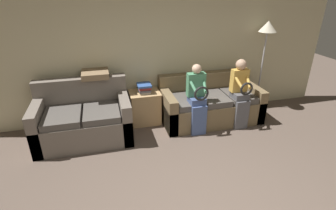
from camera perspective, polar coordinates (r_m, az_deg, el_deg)
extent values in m
cube|color=beige|center=(4.97, -3.06, 11.34)|extent=(7.20, 0.06, 2.55)
cube|color=brown|center=(5.15, 9.14, -0.96)|extent=(1.87, 0.91, 0.44)
cube|color=brown|center=(5.28, 7.95, 4.88)|extent=(1.87, 0.20, 0.42)
cube|color=brown|center=(4.85, -0.10, -0.96)|extent=(0.16, 0.91, 0.65)
cube|color=brown|center=(5.49, 17.44, 1.05)|extent=(0.16, 0.91, 0.65)
cube|color=#514C47|center=(4.78, 4.13, 0.80)|extent=(0.48, 0.67, 0.11)
cube|color=#514C47|center=(4.95, 9.80, 1.40)|extent=(0.48, 0.67, 0.11)
cube|color=#514C47|center=(5.18, 15.03, 1.95)|extent=(0.48, 0.67, 0.11)
cube|color=#70665B|center=(4.69, -17.67, -4.57)|extent=(1.54, 0.95, 0.45)
cube|color=#70665B|center=(4.82, -18.30, 2.67)|extent=(1.54, 0.20, 0.52)
cube|color=#70665B|center=(4.73, -26.21, -3.98)|extent=(0.16, 0.95, 0.72)
cube|color=#70665B|center=(4.62, -9.34, -2.25)|extent=(0.16, 0.95, 0.72)
cube|color=#514C47|center=(4.51, -22.02, -2.43)|extent=(0.57, 0.71, 0.11)
cube|color=#514C47|center=(4.45, -14.27, -1.63)|extent=(0.57, 0.71, 0.11)
cube|color=#475B8E|center=(4.61, 6.67, -3.32)|extent=(0.26, 0.10, 0.55)
cube|color=#475B8E|center=(4.58, 6.25, 1.11)|extent=(0.26, 0.28, 0.11)
cube|color=#4C8E66|center=(4.54, 6.10, 4.46)|extent=(0.31, 0.14, 0.41)
sphere|color=#DBB293|center=(4.45, 6.26, 7.81)|extent=(0.16, 0.16, 0.16)
torus|color=black|center=(4.33, 7.29, 2.47)|extent=(0.26, 0.04, 0.26)
cylinder|color=#4C8E66|center=(4.38, 5.45, 4.12)|extent=(0.11, 0.31, 0.23)
cylinder|color=#4C8E66|center=(4.45, 7.97, 4.34)|extent=(0.11, 0.31, 0.23)
cube|color=#56565B|center=(4.94, 15.64, -2.08)|extent=(0.25, 0.10, 0.55)
cube|color=#56565B|center=(4.91, 15.30, 2.05)|extent=(0.25, 0.28, 0.11)
cube|color=gold|center=(4.88, 15.25, 5.20)|extent=(0.30, 0.14, 0.41)
sphere|color=tan|center=(4.79, 15.64, 8.48)|extent=(0.19, 0.19, 0.19)
torus|color=black|center=(4.68, 16.73, 3.37)|extent=(0.24, 0.04, 0.24)
cylinder|color=gold|center=(4.71, 15.04, 4.92)|extent=(0.11, 0.31, 0.23)
cylinder|color=gold|center=(4.81, 17.07, 5.07)|extent=(0.11, 0.31, 0.23)
cube|color=tan|center=(4.99, -5.02, -0.48)|extent=(0.54, 0.45, 0.62)
cube|color=tan|center=(4.87, -5.15, 2.72)|extent=(0.56, 0.47, 0.02)
cube|color=gray|center=(4.85, -5.06, 2.99)|extent=(0.17, 0.28, 0.04)
cube|color=#4C4C56|center=(4.84, -5.22, 3.40)|extent=(0.21, 0.30, 0.04)
cube|color=#BC3833|center=(4.82, -5.19, 3.88)|extent=(0.21, 0.23, 0.05)
cube|color=#33569E|center=(4.80, -5.24, 4.35)|extent=(0.25, 0.27, 0.04)
cylinder|color=#2D2B28|center=(5.99, 18.51, -0.33)|extent=(0.26, 0.26, 0.02)
cylinder|color=#B7B7BC|center=(5.71, 19.60, 6.93)|extent=(0.03, 0.03, 1.58)
cone|color=beige|center=(5.52, 20.96, 15.70)|extent=(0.34, 0.34, 0.20)
cube|color=#846B4C|center=(4.70, -15.56, 6.54)|extent=(0.45, 0.45, 0.10)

